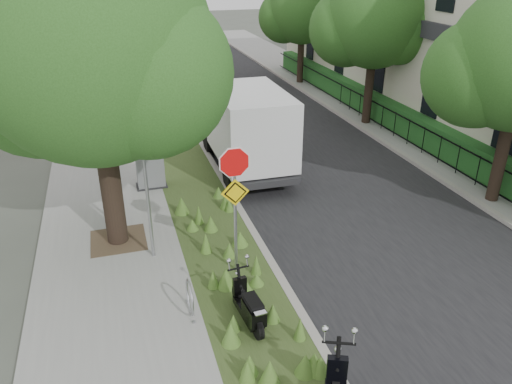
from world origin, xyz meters
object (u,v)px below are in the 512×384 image
at_px(box_truck, 246,125).
at_px(utility_cabinet, 150,168).
at_px(scooter_near, 250,311).
at_px(sign_assembly, 235,186).

height_order(box_truck, utility_cabinet, box_truck).
xyz_separation_m(box_truck, utility_cabinet, (-3.39, -0.77, -0.88)).
xyz_separation_m(scooter_near, box_truck, (2.21, 8.09, 1.13)).
distance_m(scooter_near, box_truck, 8.46).
relative_size(sign_assembly, utility_cabinet, 2.54).
bearing_deg(utility_cabinet, box_truck, 12.87).
height_order(scooter_near, utility_cabinet, utility_cabinet).
distance_m(box_truck, utility_cabinet, 3.58).
distance_m(sign_assembly, utility_cabinet, 5.77).
relative_size(scooter_near, utility_cabinet, 1.23).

